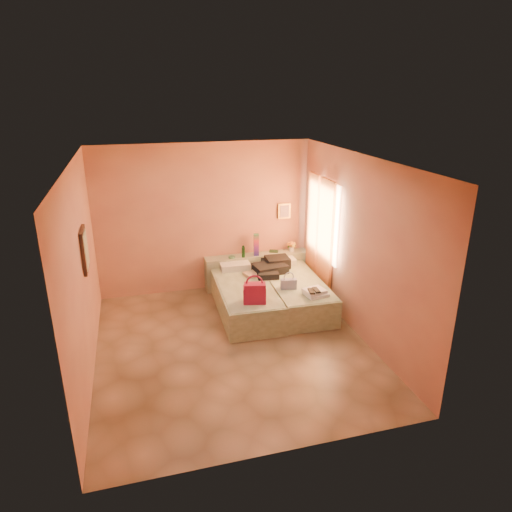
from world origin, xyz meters
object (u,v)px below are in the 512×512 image
Objects in this scene: green_book at (274,251)px; magenta_handbag at (255,293)px; towel_stack at (316,292)px; blue_handbag at (289,284)px; headboard_ledge at (257,270)px; flower_vase at (292,246)px; bed_left at (245,299)px; bed_right at (294,293)px; water_bottle at (243,252)px.

magenta_handbag is (-0.88, -1.78, 0.00)m from green_book.
blue_handbag is at bearing 132.67° from towel_stack.
headboard_ledge is 11.99× the size of green_book.
green_book is 0.71× the size of flower_vase.
headboard_ledge is at bearing 106.41° from towel_stack.
green_book is 1.99m from magenta_handbag.
flower_vase is (1.21, 1.05, 0.52)m from bed_left.
towel_stack is at bearing -62.14° from green_book.
magenta_handbag is (-0.53, -1.73, 0.34)m from headboard_ledge.
magenta_handbag is (-1.23, -1.72, -0.10)m from flower_vase.
bed_right is (0.39, -1.05, -0.08)m from headboard_ledge.
bed_left is at bearing 100.92° from magenta_handbag.
green_book is 0.65× the size of blue_handbag.
bed_right is 1.30m from water_bottle.
blue_handbag reaches higher than bed_left.
bed_left is at bearing -178.28° from bed_right.
bed_right is 5.63× the size of magenta_handbag.
bed_right is 0.51m from blue_handbag.
water_bottle is at bearing -145.51° from green_book.
water_bottle reaches higher than headboard_ledge.
bed_right is 8.32× the size of flower_vase.
flower_vase is at bearing 78.01° from blue_handbag.
blue_handbag is at bearing -123.61° from bed_right.
flower_vase is at bearing 67.17° from magenta_handbag.
headboard_ledge is 7.74× the size of blue_handbag.
water_bottle is at bearing 79.64° from bed_left.
bed_left is 7.55× the size of blue_handbag.
green_book is at bearing 11.70° from water_bottle.
blue_handbag reaches higher than towel_stack.
blue_handbag is (-0.23, -0.32, 0.34)m from bed_right.
bed_right is at bearing -54.52° from water_bottle.
bed_left is 11.70× the size of green_book.
green_book is at bearing 53.85° from bed_left.
flower_vase reaches higher than towel_stack.
green_book is 0.48× the size of magenta_handbag.
magenta_handbag reaches higher than blue_handbag.
flower_vase is 0.68× the size of magenta_handbag.
towel_stack is (0.12, -0.69, 0.30)m from bed_right.
water_bottle is (-0.30, -0.08, 0.44)m from headboard_ledge.
flower_vase is 2.12m from magenta_handbag.
headboard_ledge is at bearing 85.70° from magenta_handbag.
towel_stack reaches higher than bed_right.
towel_stack is at bearing -63.98° from water_bottle.
headboard_ledge is 8.52× the size of flower_vase.
bed_left is 0.80m from magenta_handbag.
towel_stack is at bearing -78.46° from bed_right.
bed_right is at bearing 49.02° from magenta_handbag.
towel_stack is (0.51, -1.74, 0.23)m from headboard_ledge.
water_bottle reaches higher than magenta_handbag.
flower_vase is 1.48m from blue_handbag.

